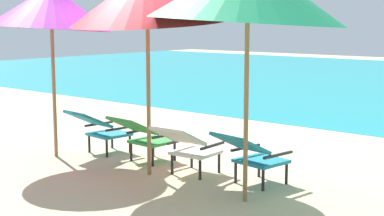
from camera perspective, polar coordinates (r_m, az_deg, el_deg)
The scene contains 6 objects.
ground_plane at distance 11.18m, azimuth 12.25°, elevation -1.63°, with size 40.00×40.00×0.00m, color #CCB78E.
lounge_chair_far_left at distance 8.59m, azimuth -9.06°, elevation -1.88°, with size 0.62×0.92×0.68m.
lounge_chair_near_left at distance 7.99m, azimuth -4.78°, elevation -2.59°, with size 0.58×0.90×0.68m.
lounge_chair_near_right at distance 7.29m, azimuth -0.44°, elevation -3.66°, with size 0.59×0.91×0.68m.
lounge_chair_far_right at distance 6.90m, azimuth 5.85°, elevation -4.41°, with size 0.66×0.94×0.68m.
beach_umbrella_left at distance 8.45m, azimuth -13.65°, elevation 9.56°, with size 2.22×2.24×2.49m.
Camera 1 is at (5.12, -5.75, 1.96)m, focal length 54.42 mm.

